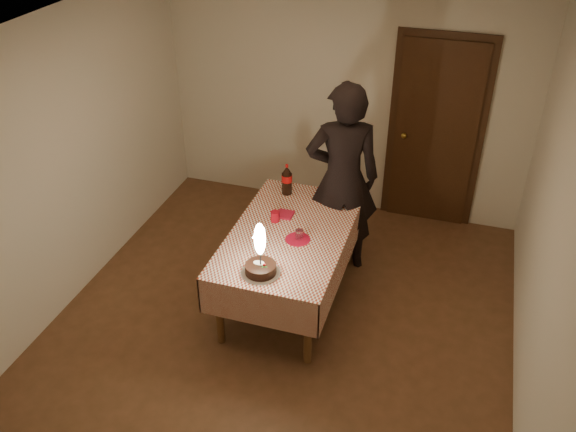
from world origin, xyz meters
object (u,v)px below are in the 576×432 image
object	(u,v)px
clear_cup	(299,235)
birthday_cake	(260,260)
red_plate	(298,239)
amber_bottle_right	(335,190)
cola_bottle	(287,180)
dining_table	(290,242)
red_cup	(275,216)
photographer	(342,179)

from	to	relation	value
clear_cup	birthday_cake	bearing A→B (deg)	-105.82
red_plate	clear_cup	bearing A→B (deg)	57.95
red_plate	amber_bottle_right	world-z (taller)	amber_bottle_right
clear_cup	cola_bottle	distance (m)	0.80
red_plate	cola_bottle	world-z (taller)	cola_bottle
cola_bottle	amber_bottle_right	bearing A→B (deg)	1.43
dining_table	red_cup	xyz separation A→B (m)	(-0.18, 0.14, 0.15)
red_plate	clear_cup	size ratio (longest dim) A/B	2.44
dining_table	amber_bottle_right	xyz separation A→B (m)	(0.25, 0.66, 0.22)
amber_bottle_right	photographer	xyz separation A→B (m)	(0.06, 0.04, 0.11)
dining_table	cola_bottle	xyz separation A→B (m)	(-0.23, 0.65, 0.25)
red_plate	photographer	world-z (taller)	photographer
birthday_cake	amber_bottle_right	size ratio (longest dim) A/B	1.87
photographer	clear_cup	bearing A→B (deg)	-104.35
birthday_cake	red_cup	size ratio (longest dim) A/B	4.77
dining_table	amber_bottle_right	distance (m)	0.74
dining_table	photographer	size ratio (longest dim) A/B	0.89
dining_table	cola_bottle	distance (m)	0.73
birthday_cake	photographer	xyz separation A→B (m)	(0.35, 1.32, 0.10)
clear_cup	amber_bottle_right	world-z (taller)	amber_bottle_right
clear_cup	dining_table	bearing A→B (deg)	146.33
clear_cup	red_plate	bearing A→B (deg)	-122.05
photographer	red_plate	bearing A→B (deg)	-104.70
dining_table	red_plate	world-z (taller)	red_plate
dining_table	red_plate	bearing A→B (deg)	-40.67
red_cup	amber_bottle_right	bearing A→B (deg)	50.39
photographer	cola_bottle	bearing A→B (deg)	-174.89
birthday_cake	clear_cup	bearing A→B (deg)	74.18
cola_bottle	amber_bottle_right	size ratio (longest dim) A/B	1.25
red_cup	birthday_cake	bearing A→B (deg)	-79.89
red_plate	clear_cup	world-z (taller)	clear_cup
red_cup	clear_cup	world-z (taller)	red_cup
red_plate	birthday_cake	bearing A→B (deg)	-105.35
clear_cup	cola_bottle	size ratio (longest dim) A/B	0.28
dining_table	photographer	world-z (taller)	photographer
dining_table	birthday_cake	bearing A→B (deg)	-94.33
clear_cup	photographer	xyz separation A→B (m)	(0.20, 0.77, 0.18)
red_cup	clear_cup	xyz separation A→B (m)	(0.29, -0.21, -0.01)
cola_bottle	photographer	size ratio (longest dim) A/B	0.16
amber_bottle_right	clear_cup	bearing A→B (deg)	-100.74
red_cup	amber_bottle_right	world-z (taller)	amber_bottle_right
dining_table	cola_bottle	bearing A→B (deg)	109.82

